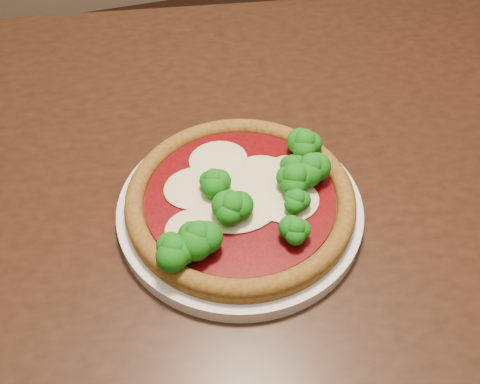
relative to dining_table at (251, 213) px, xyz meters
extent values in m
cube|color=black|center=(0.00, 0.00, 0.07)|extent=(1.44, 1.05, 0.04)
cylinder|color=black|center=(0.66, 0.27, -0.31)|extent=(0.06, 0.06, 0.71)
cylinder|color=silver|center=(-0.04, -0.07, 0.10)|extent=(0.29, 0.29, 0.02)
cylinder|color=brown|center=(-0.04, -0.07, 0.11)|extent=(0.27, 0.27, 0.01)
torus|color=brown|center=(-0.04, -0.07, 0.12)|extent=(0.27, 0.27, 0.02)
cylinder|color=#600407|center=(-0.04, -0.07, 0.12)|extent=(0.22, 0.22, 0.00)
ellipsoid|color=beige|center=(0.01, -0.09, 0.12)|extent=(0.08, 0.07, 0.01)
ellipsoid|color=beige|center=(-0.08, -0.04, 0.12)|extent=(0.07, 0.07, 0.01)
ellipsoid|color=beige|center=(0.03, -0.04, 0.12)|extent=(0.05, 0.04, 0.00)
ellipsoid|color=beige|center=(0.00, -0.04, 0.12)|extent=(0.07, 0.07, 0.01)
ellipsoid|color=beige|center=(-0.10, -0.10, 0.12)|extent=(0.06, 0.06, 0.01)
ellipsoid|color=beige|center=(-0.04, -0.07, 0.12)|extent=(0.11, 0.10, 0.01)
ellipsoid|color=beige|center=(-0.04, 0.00, 0.12)|extent=(0.07, 0.07, 0.01)
ellipsoid|color=#198D16|center=(-0.10, -0.13, 0.15)|extent=(0.05, 0.05, 0.04)
ellipsoid|color=#198D16|center=(-0.06, -0.05, 0.14)|extent=(0.04, 0.04, 0.03)
ellipsoid|color=#198D16|center=(0.03, -0.06, 0.14)|extent=(0.04, 0.04, 0.03)
ellipsoid|color=#198D16|center=(-0.05, -0.10, 0.15)|extent=(0.05, 0.05, 0.04)
ellipsoid|color=#198D16|center=(0.03, -0.08, 0.15)|extent=(0.05, 0.05, 0.04)
ellipsoid|color=#198D16|center=(0.06, -0.03, 0.15)|extent=(0.05, 0.05, 0.04)
ellipsoid|color=#198D16|center=(0.02, -0.11, 0.14)|extent=(0.04, 0.04, 0.03)
ellipsoid|color=#198D16|center=(-0.05, -0.10, 0.15)|extent=(0.05, 0.05, 0.04)
ellipsoid|color=#198D16|center=(0.00, -0.14, 0.14)|extent=(0.04, 0.04, 0.03)
ellipsoid|color=#198D16|center=(-0.13, -0.14, 0.15)|extent=(0.05, 0.05, 0.04)
ellipsoid|color=#198D16|center=(0.05, -0.07, 0.15)|extent=(0.05, 0.05, 0.04)
camera|label=1|loc=(-0.15, -0.46, 0.59)|focal=40.00mm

